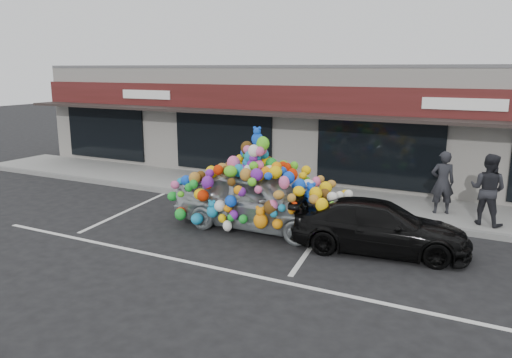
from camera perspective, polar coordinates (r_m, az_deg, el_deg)
The scene contains 11 objects.
ground at distance 13.49m, azimuth -4.86°, elevation -5.61°, with size 90.00×90.00×0.00m, color black.
shop_building at distance 20.55m, azimuth 7.75°, elevation 6.77°, with size 24.00×7.20×4.31m.
sidewalk at distance 16.85m, azimuth 2.40°, elevation -1.61°, with size 26.00×3.00×0.15m, color gray.
kerb at distance 15.55m, azimuth 0.05°, elevation -2.82°, with size 26.00×0.18×0.16m, color slate.
parking_stripe_left at distance 15.51m, azimuth -14.54°, elevation -3.53°, with size 0.12×4.40×0.01m, color silver.
parking_stripe_mid at distance 12.47m, azimuth 6.68°, elevation -7.17°, with size 0.12×4.40×0.01m, color silver.
lane_line at distance 10.68m, azimuth -2.31°, elevation -10.58°, with size 14.00×0.12×0.01m, color silver.
toy_car at distance 13.22m, azimuth 0.17°, elevation -1.66°, with size 3.25×4.80×2.80m.
black_sedan at distance 11.99m, azimuth 13.91°, elevation -5.32°, with size 4.07×1.66×1.18m, color black.
pedestrian_a at distance 15.01m, azimuth 20.54°, elevation -0.36°, with size 0.65×0.43×1.80m, color black.
pedestrian_b at distance 14.38m, azimuth 24.98°, elevation -1.09°, with size 0.92×0.72×1.89m, color black.
Camera 1 is at (6.89, -10.81, 4.20)m, focal length 35.00 mm.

